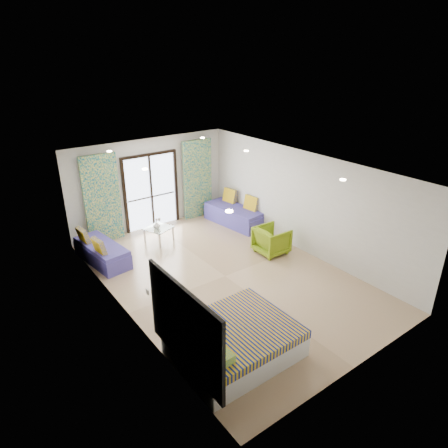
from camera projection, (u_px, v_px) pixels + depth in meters
floor at (225, 276)px, 9.62m from camera, size 5.00×7.50×0.01m
ceiling at (225, 167)px, 8.54m from camera, size 5.00×7.50×0.01m
wall_back at (150, 184)px, 11.85m from camera, size 5.00×0.01×2.70m
wall_front at (366, 302)px, 6.31m from camera, size 5.00×0.01×2.70m
wall_left at (122, 256)px, 7.72m from camera, size 0.01×7.50×2.70m
wall_right at (302, 202)px, 10.43m from camera, size 0.01×7.50×2.70m
balcony_door at (151, 187)px, 11.86m from camera, size 1.76×0.08×2.28m
balcony_rail at (152, 197)px, 11.99m from camera, size 1.52×0.03×0.04m
curtain_left at (102, 199)px, 10.91m from camera, size 1.00×0.10×2.50m
curtain_right at (197, 179)px, 12.59m from camera, size 1.00×0.10×2.50m
downlight_a at (229, 211)px, 6.31m from camera, size 0.12×0.12×0.02m
downlight_b at (343, 180)px, 7.83m from camera, size 0.12×0.12×0.02m
downlight_c at (145, 169)px, 8.53m from camera, size 0.12×0.12×0.02m
downlight_d at (246, 151)px, 10.04m from camera, size 0.12×0.12×0.02m
downlight_e at (109, 151)px, 10.00m from camera, size 0.12×0.12×0.02m
downlight_f at (203, 138)px, 11.52m from camera, size 0.12×0.12×0.02m
headboard at (184, 328)px, 6.21m from camera, size 0.06×2.10×1.50m
switch_plate at (147, 292)px, 7.12m from camera, size 0.02×0.10×0.10m
bed at (234, 341)px, 7.04m from camera, size 2.07×1.69×0.71m
daybed_left at (101, 252)px, 10.18m from camera, size 0.92×1.85×0.88m
daybed_right at (235, 215)px, 12.40m from camera, size 1.02×2.06×0.97m
coffee_table at (159, 229)px, 11.21m from camera, size 0.84×0.84×0.75m
vase at (157, 225)px, 11.10m from camera, size 0.20×0.21×0.20m
armchair at (272, 239)px, 10.58m from camera, size 0.75×0.80×0.80m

